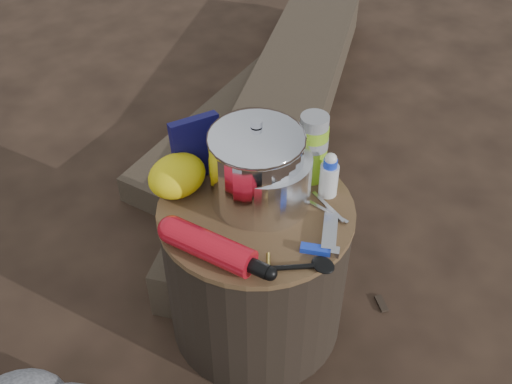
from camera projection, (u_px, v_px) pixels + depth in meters
ground at (256, 318)px, 1.71m from camera, size 60.00×60.00×0.00m
stump at (256, 269)px, 1.56m from camera, size 0.46×0.46×0.43m
log_main at (283, 114)px, 2.31m from camera, size 1.73×1.36×0.16m
log_small at (238, 113)px, 2.37m from camera, size 1.18×0.60×0.10m
foil_windscreen at (265, 180)px, 1.40m from camera, size 0.21×0.21×0.13m
camping_pot at (256, 164)px, 1.37m from camera, size 0.22×0.22×0.22m
fuel_bottle at (210, 247)px, 1.29m from camera, size 0.15×0.27×0.06m
thermos at (313, 148)px, 1.45m from camera, size 0.07×0.07×0.18m
travel_mug at (248, 143)px, 1.50m from camera, size 0.09×0.09×0.13m
stuff_sack at (177, 176)px, 1.43m from camera, size 0.14×0.12×0.10m
food_pouch at (197, 147)px, 1.47m from camera, size 0.13×0.05×0.16m
lighter at (316, 249)px, 1.31m from camera, size 0.07×0.08×0.02m
multitool at (330, 233)px, 1.35m from camera, size 0.11×0.10×0.02m
pot_grabber at (327, 211)px, 1.41m from camera, size 0.03×0.12×0.01m
spork at (286, 267)px, 1.28m from camera, size 0.16×0.13×0.01m
squeeze_bottle at (329, 177)px, 1.43m from camera, size 0.04×0.04×0.11m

